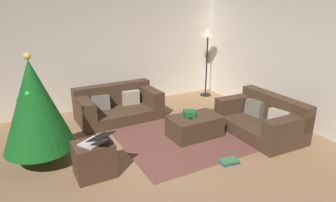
{
  "coord_description": "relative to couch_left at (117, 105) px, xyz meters",
  "views": [
    {
      "loc": [
        -1.59,
        -3.17,
        2.25
      ],
      "look_at": [
        0.54,
        0.74,
        0.75
      ],
      "focal_mm": 30.47,
      "sensor_mm": 36.0,
      "label": 1
    }
  ],
  "objects": [
    {
      "name": "couch_right",
      "position": [
        2.08,
        -2.02,
        0.01
      ],
      "size": [
        0.98,
        1.55,
        0.7
      ],
      "rotation": [
        0.0,
        0.0,
        1.53
      ],
      "color": "#473323",
      "rests_on": "ground_plane"
    },
    {
      "name": "tv_remote",
      "position": [
        0.82,
        -1.51,
        0.12
      ],
      "size": [
        0.1,
        0.17,
        0.02
      ],
      "primitive_type": "cube",
      "rotation": [
        0.0,
        0.0,
        -0.31
      ],
      "color": "black",
      "rests_on": "ottoman"
    },
    {
      "name": "laptop",
      "position": [
        -0.96,
        -1.96,
        0.28
      ],
      "size": [
        0.49,
        0.52,
        0.18
      ],
      "color": "silver",
      "rests_on": "side_table"
    },
    {
      "name": "corner_partition",
      "position": [
        2.98,
        -2.24,
        1.03
      ],
      "size": [
        0.12,
        6.4,
        2.6
      ],
      "primitive_type": "cube",
      "color": "silver",
      "rests_on": "ground_plane"
    },
    {
      "name": "side_table",
      "position": [
        -0.99,
        -1.9,
        -0.02
      ],
      "size": [
        0.52,
        0.44,
        0.49
      ],
      "primitive_type": "cube",
      "color": "#4C3323",
      "rests_on": "ground_plane"
    },
    {
      "name": "ground_plane",
      "position": [
        -0.16,
        -2.24,
        -0.27
      ],
      "size": [
        6.4,
        6.4,
        0.0
      ],
      "primitive_type": "plane",
      "color": "#93704C"
    },
    {
      "name": "gift_box",
      "position": [
        0.83,
        -1.47,
        0.16
      ],
      "size": [
        0.25,
        0.24,
        0.11
      ],
      "primitive_type": "cube",
      "rotation": [
        0.0,
        0.0,
        -0.39
      ],
      "color": "#19662D",
      "rests_on": "ottoman"
    },
    {
      "name": "corner_lamp",
      "position": [
        2.54,
        0.4,
        1.23
      ],
      "size": [
        0.36,
        0.36,
        1.75
      ],
      "color": "black",
      "rests_on": "ground_plane"
    },
    {
      "name": "christmas_tree",
      "position": [
        -1.59,
        -1.18,
        0.64
      ],
      "size": [
        1.0,
        1.0,
        1.65
      ],
      "color": "brown",
      "rests_on": "ground_plane"
    },
    {
      "name": "rear_partition",
      "position": [
        -0.16,
        0.9,
        1.03
      ],
      "size": [
        6.4,
        0.12,
        2.6
      ],
      "primitive_type": "cube",
      "color": "silver",
      "rests_on": "ground_plane"
    },
    {
      "name": "book_stack",
      "position": [
        0.85,
        -2.56,
        -0.24
      ],
      "size": [
        0.29,
        0.21,
        0.06
      ],
      "color": "#2D5193",
      "rests_on": "ground_plane"
    },
    {
      "name": "couch_left",
      "position": [
        0.0,
        0.0,
        0.0
      ],
      "size": [
        1.69,
        0.97,
        0.67
      ],
      "rotation": [
        0.0,
        0.0,
        3.18
      ],
      "color": "#473323",
      "rests_on": "ground_plane"
    },
    {
      "name": "area_rug",
      "position": [
        0.92,
        -1.52,
        -0.26
      ],
      "size": [
        2.6,
        2.0,
        0.01
      ],
      "primitive_type": "cube",
      "color": "brown",
      "rests_on": "ground_plane"
    },
    {
      "name": "ottoman",
      "position": [
        0.92,
        -1.52,
        -0.08
      ],
      "size": [
        0.92,
        0.57,
        0.37
      ],
      "primitive_type": "cube",
      "color": "#473323",
      "rests_on": "ground_plane"
    }
  ]
}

